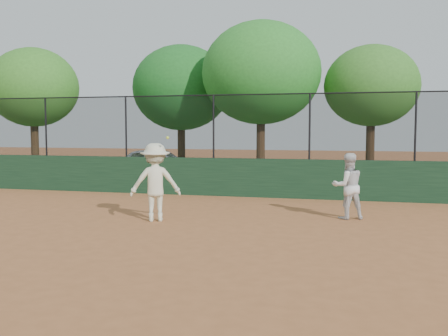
% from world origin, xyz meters
% --- Properties ---
extents(ground, '(80.00, 80.00, 0.00)m').
position_xyz_m(ground, '(0.00, 0.00, 0.00)').
color(ground, '#AB6437').
rests_on(ground, ground).
extents(back_wall, '(26.00, 0.20, 1.20)m').
position_xyz_m(back_wall, '(0.00, 6.00, 0.60)').
color(back_wall, '#1A3A22').
rests_on(back_wall, ground).
extents(grass_strip, '(36.00, 12.00, 0.01)m').
position_xyz_m(grass_strip, '(0.00, 12.00, 0.00)').
color(grass_strip, '#2F5019').
rests_on(grass_strip, ground).
extents(parked_car, '(4.16, 2.04, 1.37)m').
position_xyz_m(parked_car, '(-3.71, 9.45, 0.68)').
color(parked_car, silver).
rests_on(parked_car, ground).
extents(player_second, '(0.92, 0.82, 1.56)m').
position_xyz_m(player_second, '(3.66, 2.83, 0.78)').
color(player_second, silver).
rests_on(player_second, ground).
extents(player_main, '(1.32, 1.04, 1.96)m').
position_xyz_m(player_main, '(-0.65, 1.47, 0.90)').
color(player_main, beige).
rests_on(player_main, ground).
extents(fence_assembly, '(26.00, 0.06, 2.00)m').
position_xyz_m(fence_assembly, '(-0.03, 6.00, 2.24)').
color(fence_assembly, black).
rests_on(fence_assembly, back_wall).
extents(tree_0, '(4.06, 3.69, 5.72)m').
position_xyz_m(tree_0, '(-10.07, 10.46, 3.95)').
color(tree_0, '#472F19').
rests_on(tree_0, ground).
extents(tree_1, '(4.64, 4.22, 6.05)m').
position_xyz_m(tree_1, '(-4.09, 13.30, 4.04)').
color(tree_1, '#402816').
rests_on(tree_1, ground).
extents(tree_2, '(5.00, 4.54, 6.61)m').
position_xyz_m(tree_2, '(0.03, 11.62, 4.45)').
color(tree_2, '#492D1A').
rests_on(tree_2, ground).
extents(tree_3, '(3.84, 3.49, 5.53)m').
position_xyz_m(tree_3, '(4.50, 12.15, 3.86)').
color(tree_3, '#3B2413').
rests_on(tree_3, ground).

